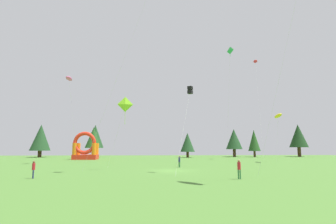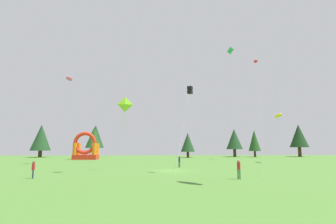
# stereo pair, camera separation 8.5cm
# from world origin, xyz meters

# --- Properties ---
(ground_plane) EXTENTS (120.00, 120.00, 0.00)m
(ground_plane) POSITION_xyz_m (0.00, 0.00, 0.00)
(ground_plane) COLOR #47752D
(kite_lime_diamond) EXTENTS (3.05, 2.12, 8.72)m
(kite_lime_diamond) POSITION_xyz_m (-5.72, 1.29, 8.01)
(kite_lime_diamond) COLOR #8CD826
(kite_lime_diamond) RESTS_ON ground_plane
(kite_black_box) EXTENTS (2.39, 3.96, 9.64)m
(kite_black_box) POSITION_xyz_m (1.97, -2.51, 9.18)
(kite_black_box) COLOR black
(kite_black_box) RESTS_ON ground_plane
(kite_yellow_parafoil) EXTENTS (1.58, 4.01, 9.14)m
(kite_yellow_parafoil) POSITION_xyz_m (21.15, 16.09, 8.59)
(kite_yellow_parafoil) COLOR yellow
(kite_yellow_parafoil) RESTS_ON ground_plane
(kite_green_diamond) EXTENTS (1.50, 8.25, 21.28)m
(kite_green_diamond) POSITION_xyz_m (12.06, 15.18, 20.56)
(kite_green_diamond) COLOR green
(kite_green_diamond) RESTS_ON ground_plane
(kite_pink_parafoil) EXTENTS (0.95, 7.66, 14.88)m
(kite_pink_parafoil) POSITION_xyz_m (-16.75, 13.52, 14.49)
(kite_pink_parafoil) COLOR #EA599E
(kite_pink_parafoil) RESTS_ON ground_plane
(kite_red_parafoil) EXTENTS (2.50, 7.71, 23.83)m
(kite_red_parafoil) POSITION_xyz_m (22.44, 28.82, 23.35)
(kite_red_parafoil) COLOR red
(kite_red_parafoil) RESTS_ON ground_plane
(person_left_edge) EXTENTS (0.38, 0.38, 1.56)m
(person_left_edge) POSITION_xyz_m (1.45, 5.09, 0.93)
(person_left_edge) COLOR #33723F
(person_left_edge) RESTS_ON ground_plane
(person_midfield) EXTENTS (0.36, 0.36, 1.55)m
(person_midfield) POSITION_xyz_m (-12.88, -7.01, 0.92)
(person_midfield) COLOR navy
(person_midfield) RESTS_ON ground_plane
(person_near_camera) EXTENTS (0.39, 0.39, 1.68)m
(person_near_camera) POSITION_xyz_m (5.37, -8.57, 1.00)
(person_near_camera) COLOR #33723F
(person_near_camera) RESTS_ON ground_plane
(inflatable_orange_dome) EXTENTS (5.27, 3.67, 6.22)m
(inflatable_orange_dome) POSITION_xyz_m (-17.47, 29.39, 2.18)
(inflatable_orange_dome) COLOR red
(inflatable_orange_dome) RESTS_ON ground_plane
(tree_row_0) EXTENTS (5.44, 5.44, 9.09)m
(tree_row_0) POSITION_xyz_m (-33.60, 44.23, 5.42)
(tree_row_0) COLOR #4C331E
(tree_row_0) RESTS_ON ground_plane
(tree_row_1) EXTENTS (4.46, 4.46, 8.28)m
(tree_row_1) POSITION_xyz_m (-18.64, 42.46, 5.36)
(tree_row_1) COLOR #4C331E
(tree_row_1) RESTS_ON ground_plane
(tree_row_2) EXTENTS (4.77, 4.77, 8.96)m
(tree_row_2) POSITION_xyz_m (-18.39, 43.38, 5.70)
(tree_row_2) COLOR #4C331E
(tree_row_2) RESTS_ON ground_plane
(tree_row_3) EXTENTS (3.90, 3.90, 6.69)m
(tree_row_3) POSITION_xyz_m (7.27, 40.89, 4.07)
(tree_row_3) COLOR #4C331E
(tree_row_3) RESTS_ON ground_plane
(tree_row_4) EXTENTS (4.74, 4.74, 8.05)m
(tree_row_4) POSITION_xyz_m (21.39, 44.52, 5.07)
(tree_row_4) COLOR #4C331E
(tree_row_4) RESTS_ON ground_plane
(tree_row_5) EXTENTS (3.35, 3.35, 7.67)m
(tree_row_5) POSITION_xyz_m (26.59, 42.52, 4.64)
(tree_row_5) COLOR #4C331E
(tree_row_5) RESTS_ON ground_plane
(tree_row_6) EXTENTS (5.25, 5.25, 9.45)m
(tree_row_6) POSITION_xyz_m (40.58, 44.11, 6.03)
(tree_row_6) COLOR #4C331E
(tree_row_6) RESTS_ON ground_plane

